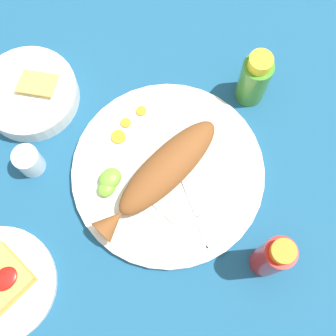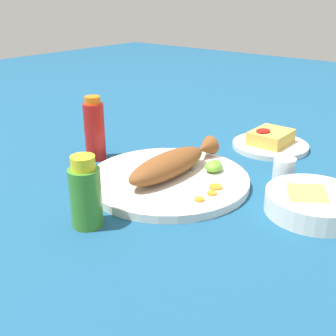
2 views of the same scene
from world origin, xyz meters
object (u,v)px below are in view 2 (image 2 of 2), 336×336
(salt_cup, at_px, (284,172))
(side_plate_fries, at_px, (270,146))
(main_plate, at_px, (168,180))
(fork_near, at_px, (143,163))
(fork_far, at_px, (161,160))
(guacamole_bowl, at_px, (314,202))
(fried_fish, at_px, (173,163))
(hot_sauce_bottle_green, at_px, (85,194))
(hot_sauce_bottle_red, at_px, (94,130))

(salt_cup, relative_size, side_plate_fries, 0.29)
(main_plate, distance_m, fork_near, 0.10)
(fork_far, height_order, guacamole_bowl, guacamole_bowl)
(salt_cup, xyz_separation_m, side_plate_fries, (-0.19, -0.13, -0.02))
(salt_cup, bearing_deg, main_plate, -49.44)
(fried_fish, bearing_deg, main_plate, -0.00)
(hot_sauce_bottle_green, bearing_deg, side_plate_fries, 172.83)
(main_plate, height_order, fork_far, fork_far)
(salt_cup, bearing_deg, hot_sauce_bottle_red, -68.78)
(guacamole_bowl, bearing_deg, hot_sauce_bottle_red, -82.02)
(hot_sauce_bottle_red, relative_size, hot_sauce_bottle_green, 1.19)
(fork_far, height_order, hot_sauce_bottle_green, hot_sauce_bottle_green)
(fried_fish, xyz_separation_m, hot_sauce_bottle_red, (0.02, -0.24, 0.03))
(hot_sauce_bottle_red, xyz_separation_m, side_plate_fries, (-0.36, 0.31, -0.07))
(fried_fish, height_order, hot_sauce_bottle_red, hot_sauce_bottle_red)
(side_plate_fries, bearing_deg, guacamole_bowl, 39.77)
(fried_fish, relative_size, salt_cup, 4.91)
(fork_far, distance_m, salt_cup, 0.29)
(guacamole_bowl, bearing_deg, fried_fish, -79.00)
(fork_near, distance_m, salt_cup, 0.33)
(fried_fish, relative_size, hot_sauce_bottle_red, 1.78)
(fried_fish, height_order, fork_far, fried_fish)
(fried_fish, bearing_deg, fork_far, -121.85)
(side_plate_fries, bearing_deg, salt_cup, 33.84)
(main_plate, relative_size, fried_fish, 1.26)
(side_plate_fries, relative_size, guacamole_bowl, 1.08)
(main_plate, height_order, guacamole_bowl, guacamole_bowl)
(fried_fish, relative_size, hot_sauce_bottle_green, 2.12)
(side_plate_fries, bearing_deg, fork_far, -26.05)
(fork_far, bearing_deg, fried_fish, 147.79)
(main_plate, distance_m, hot_sauce_bottle_red, 0.25)
(main_plate, height_order, side_plate_fries, main_plate)
(guacamole_bowl, bearing_deg, salt_cup, -130.81)
(fried_fish, xyz_separation_m, fork_near, (-0.00, -0.09, -0.03))
(salt_cup, relative_size, guacamole_bowl, 0.31)
(main_plate, xyz_separation_m, guacamole_bowl, (-0.08, 0.31, 0.02))
(main_plate, distance_m, salt_cup, 0.26)
(fried_fish, xyz_separation_m, salt_cup, (-0.15, 0.20, -0.02))
(guacamole_bowl, bearing_deg, fork_far, -87.86)
(fried_fish, relative_size, fork_near, 1.70)
(fork_far, bearing_deg, hot_sauce_bottle_red, 20.16)
(fried_fish, height_order, hot_sauce_bottle_green, hot_sauce_bottle_green)
(fork_near, height_order, salt_cup, salt_cup)
(main_plate, xyz_separation_m, side_plate_fries, (-0.36, 0.07, -0.00))
(main_plate, distance_m, fried_fish, 0.04)
(fork_near, bearing_deg, side_plate_fries, -90.10)
(main_plate, relative_size, guacamole_bowl, 1.92)
(fork_near, bearing_deg, hot_sauce_bottle_red, 32.92)
(fried_fish, height_order, salt_cup, fried_fish)
(fork_far, relative_size, guacamole_bowl, 0.96)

